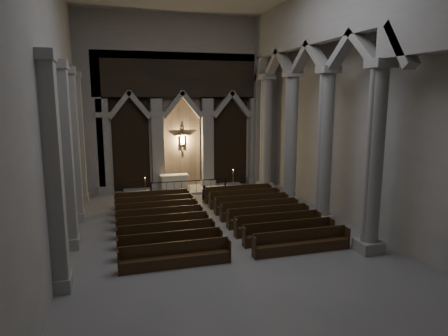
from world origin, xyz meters
name	(u,v)px	position (x,y,z in m)	size (l,w,h in m)	color
room	(229,71)	(0.00, 0.00, 7.60)	(24.00, 24.10, 12.00)	gray
sanctuary_wall	(182,95)	(0.00, 11.54, 6.62)	(14.00, 0.77, 12.00)	#9E9B93
right_arcade	(330,70)	(5.50, 1.33, 7.83)	(1.00, 24.00, 12.00)	#9E9B93
left_pilasters	(71,153)	(-6.75, 3.50, 3.91)	(0.60, 13.00, 8.03)	#9E9B93
sanctuary_step	(186,190)	(0.00, 10.60, 0.07)	(8.50, 2.60, 0.15)	#9E9B93
altar	(174,181)	(-0.78, 10.92, 0.65)	(1.95, 0.78, 0.99)	silver
altar_rail	(189,185)	(0.00, 9.42, 0.67)	(5.15, 0.09, 1.01)	black
candle_stand_left	(145,192)	(-2.89, 9.61, 0.36)	(0.22, 0.22, 1.32)	#B78938
candle_stand_right	(233,185)	(3.22, 9.81, 0.41)	(0.26, 0.26, 1.52)	#B78938
pews	(214,220)	(0.00, 2.62, 0.32)	(9.78, 9.29, 0.98)	black
worshipper	(205,194)	(0.55, 7.19, 0.55)	(0.40, 0.26, 1.10)	black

